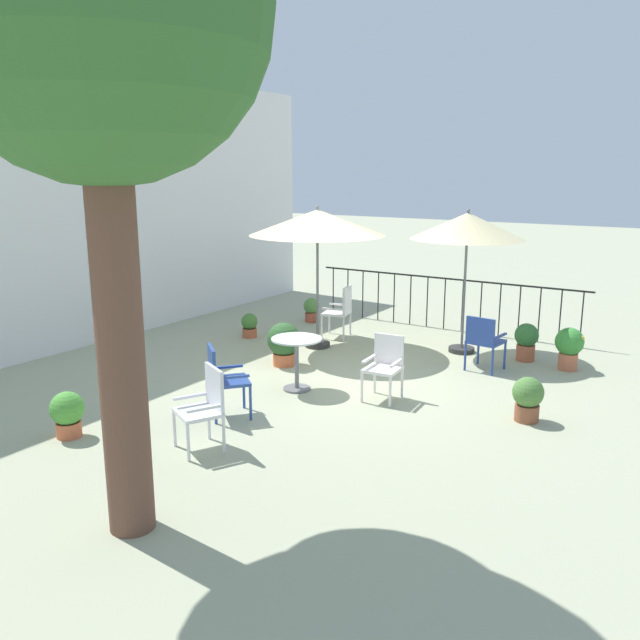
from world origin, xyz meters
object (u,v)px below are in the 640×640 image
(potted_plant_1, at_px, (569,346))
(potted_plant_5, at_px, (526,340))
(patio_chair_0, at_px, (385,363))
(potted_plant_2, at_px, (249,325))
(potted_plant_4, at_px, (68,413))
(shade_tree, at_px, (99,10))
(patio_chair_4, at_px, (341,308))
(patio_chair_3, at_px, (205,403))
(potted_plant_3, at_px, (311,309))
(patio_umbrella_0, at_px, (468,227))
(patio_chair_1, at_px, (484,339))
(potted_plant_6, at_px, (528,397))
(patio_chair_2, at_px, (223,376))
(cafe_table_0, at_px, (297,354))
(potted_plant_0, at_px, (284,342))
(patio_umbrella_1, at_px, (317,223))

(potted_plant_1, height_order, potted_plant_5, potted_plant_1)
(patio_chair_0, relative_size, potted_plant_1, 1.30)
(potted_plant_2, relative_size, potted_plant_4, 0.82)
(shade_tree, height_order, patio_chair_4, shade_tree)
(shade_tree, distance_m, patio_chair_3, 4.06)
(shade_tree, bearing_deg, patio_chair_4, 15.58)
(potted_plant_3, bearing_deg, patio_umbrella_0, -98.40)
(patio_chair_1, height_order, patio_chair_4, patio_chair_4)
(patio_umbrella_0, height_order, potted_plant_3, patio_umbrella_0)
(patio_chair_4, relative_size, potted_plant_6, 1.69)
(patio_chair_0, height_order, patio_chair_2, patio_chair_2)
(patio_chair_3, bearing_deg, potted_plant_3, 22.66)
(patio_umbrella_0, bearing_deg, patio_chair_4, 96.06)
(cafe_table_0, distance_m, potted_plant_4, 3.13)
(potted_plant_3, xyz_separation_m, potted_plant_4, (-6.50, -0.87, 0.03))
(cafe_table_0, bearing_deg, patio_chair_1, -40.12)
(patio_chair_1, relative_size, potted_plant_0, 1.26)
(shade_tree, relative_size, potted_plant_0, 8.03)
(patio_umbrella_0, relative_size, potted_plant_3, 4.91)
(potted_plant_0, bearing_deg, potted_plant_1, -60.38)
(potted_plant_1, xyz_separation_m, potted_plant_3, (0.58, 5.20, -0.12))
(potted_plant_5, bearing_deg, patio_chair_0, 158.70)
(potted_plant_3, bearing_deg, patio_chair_4, -123.06)
(patio_chair_1, relative_size, potted_plant_3, 1.77)
(shade_tree, xyz_separation_m, patio_chair_3, (1.57, 0.56, -3.70))
(patio_chair_1, bearing_deg, potted_plant_0, 117.00)
(shade_tree, distance_m, potted_plant_6, 6.27)
(patio_umbrella_0, height_order, potted_plant_2, patio_umbrella_0)
(cafe_table_0, bearing_deg, patio_chair_4, 19.22)
(patio_chair_2, distance_m, patio_chair_4, 4.35)
(potted_plant_1, height_order, potted_plant_3, potted_plant_1)
(patio_umbrella_1, xyz_separation_m, potted_plant_1, (0.97, -4.04, -1.78))
(patio_umbrella_1, bearing_deg, patio_chair_0, -128.17)
(patio_chair_2, relative_size, potted_plant_1, 1.38)
(potted_plant_3, bearing_deg, cafe_table_0, -149.43)
(patio_chair_0, xyz_separation_m, potted_plant_5, (2.86, -1.12, -0.16))
(patio_chair_3, distance_m, potted_plant_3, 6.36)
(patio_umbrella_1, distance_m, patio_chair_4, 1.82)
(patio_umbrella_0, xyz_separation_m, patio_chair_1, (-0.87, -0.67, -1.61))
(patio_chair_2, xyz_separation_m, potted_plant_5, (4.59, -2.52, -0.20))
(potted_plant_2, bearing_deg, patio_chair_0, -114.01)
(patio_chair_0, height_order, potted_plant_5, patio_chair_0)
(potted_plant_6, bearing_deg, potted_plant_3, 59.52)
(shade_tree, xyz_separation_m, potted_plant_3, (7.43, 3.01, -3.96))
(shade_tree, relative_size, potted_plant_2, 12.41)
(potted_plant_3, height_order, potted_plant_5, potted_plant_5)
(patio_umbrella_1, distance_m, patio_chair_3, 4.79)
(potted_plant_5, bearing_deg, potted_plant_3, 84.44)
(potted_plant_2, bearing_deg, patio_umbrella_1, -85.42)
(potted_plant_5, relative_size, potted_plant_6, 1.09)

